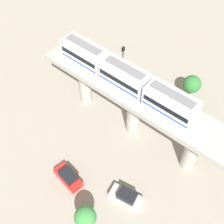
{
  "coord_description": "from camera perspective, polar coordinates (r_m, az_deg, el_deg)",
  "views": [
    {
      "loc": [
        21.64,
        14.0,
        36.35
      ],
      "look_at": [
        2.5,
        -1.89,
        4.94
      ],
      "focal_mm": 47.22,
      "sensor_mm": 36.0,
      "label": 1
    }
  ],
  "objects": [
    {
      "name": "parked_car_red",
      "position": [
        39.99,
        -8.49,
        -12.37
      ],
      "size": [
        2.37,
        4.41,
        1.76
      ],
      "rotation": [
        0.0,
        0.0,
        -0.14
      ],
      "color": "red",
      "rests_on": "ground"
    },
    {
      "name": "viaduct",
      "position": [
        39.67,
        4.41,
        1.92
      ],
      "size": [
        5.2,
        28.85,
        8.24
      ],
      "color": "#A8A59E",
      "rests_on": "ground"
    },
    {
      "name": "signal_post",
      "position": [
        43.65,
        2.0,
        7.44
      ],
      "size": [
        0.44,
        0.28,
        10.84
      ],
      "color": "#4C4C51",
      "rests_on": "ground"
    },
    {
      "name": "tree_mid_lot",
      "position": [
        35.04,
        -5.19,
        -19.64
      ],
      "size": [
        2.56,
        2.56,
        4.59
      ],
      "color": "brown",
      "rests_on": "ground"
    },
    {
      "name": "train",
      "position": [
        37.77,
        2.44,
        6.85
      ],
      "size": [
        2.64,
        20.5,
        3.24
      ],
      "color": "silver",
      "rests_on": "viaduct"
    },
    {
      "name": "ground_plane",
      "position": [
        44.55,
        3.93,
        -3.23
      ],
      "size": [
        120.0,
        120.0,
        0.0
      ],
      "primitive_type": "plane",
      "color": "gray"
    },
    {
      "name": "parked_car_silver",
      "position": [
        38.51,
        2.79,
        -16.1
      ],
      "size": [
        2.56,
        4.46,
        1.76
      ],
      "rotation": [
        0.0,
        0.0,
        0.19
      ],
      "color": "#B2B5BA",
      "rests_on": "ground"
    },
    {
      "name": "tree_near_viaduct",
      "position": [
        48.07,
        15.22,
        5.22
      ],
      "size": [
        2.86,
        2.86,
        4.3
      ],
      "color": "brown",
      "rests_on": "ground"
    }
  ]
}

